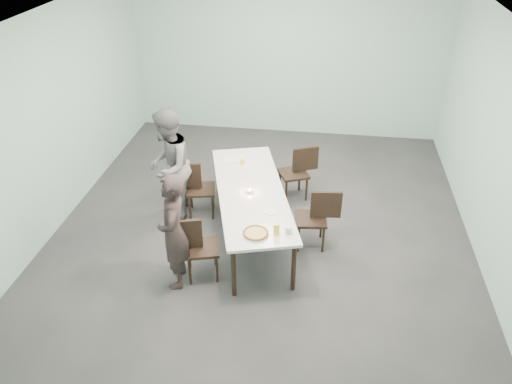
# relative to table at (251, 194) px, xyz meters

# --- Properties ---
(ground) EXTENTS (7.00, 7.00, 0.00)m
(ground) POSITION_rel_table_xyz_m (0.13, 0.16, -0.69)
(ground) COLOR #333335
(ground) RESTS_ON ground
(room_shell) EXTENTS (6.02, 7.02, 3.01)m
(room_shell) POSITION_rel_table_xyz_m (0.13, 0.16, 1.33)
(room_shell) COLOR #A7D2CB
(room_shell) RESTS_ON ground
(table) EXTENTS (1.59, 2.75, 0.75)m
(table) POSITION_rel_table_xyz_m (0.00, 0.00, 0.00)
(table) COLOR white
(table) RESTS_ON ground
(chair_near_left) EXTENTS (0.65, 0.52, 0.87)m
(chair_near_left) POSITION_rel_table_xyz_m (-0.56, -0.98, -0.19)
(chair_near_left) COLOR black
(chair_near_left) RESTS_ON ground
(chair_far_left) EXTENTS (0.64, 0.50, 0.87)m
(chair_far_left) POSITION_rel_table_xyz_m (-0.91, 0.42, -0.19)
(chair_far_left) COLOR black
(chair_far_left) RESTS_ON ground
(chair_near_right) EXTENTS (0.63, 0.46, 0.87)m
(chair_near_right) POSITION_rel_table_xyz_m (0.93, -0.10, -0.19)
(chair_near_right) COLOR black
(chair_near_right) RESTS_ON ground
(chair_far_right) EXTENTS (0.65, 0.55, 0.87)m
(chair_far_right) POSITION_rel_table_xyz_m (0.59, 1.15, -0.19)
(chair_far_right) COLOR black
(chair_far_right) RESTS_ON ground
(diner_near) EXTENTS (0.47, 0.62, 1.55)m
(diner_near) POSITION_rel_table_xyz_m (-0.77, -1.13, 0.08)
(diner_near) COLOR black
(diner_near) RESTS_ON ground
(diner_far) EXTENTS (0.69, 0.87, 1.73)m
(diner_far) POSITION_rel_table_xyz_m (-1.25, 0.31, 0.17)
(diner_far) COLOR slate
(diner_far) RESTS_ON ground
(pizza) EXTENTS (0.34, 0.34, 0.04)m
(pizza) POSITION_rel_table_xyz_m (0.21, -1.00, 0.08)
(pizza) COLOR white
(pizza) RESTS_ON table
(side_plate) EXTENTS (0.18, 0.18, 0.01)m
(side_plate) POSITION_rel_table_xyz_m (0.33, -0.48, 0.06)
(side_plate) COLOR white
(side_plate) RESTS_ON table
(beer_glass) EXTENTS (0.08, 0.08, 0.15)m
(beer_glass) POSITION_rel_table_xyz_m (0.46, -0.95, 0.13)
(beer_glass) COLOR yellow
(beer_glass) RESTS_ON table
(water_tumbler) EXTENTS (0.08, 0.08, 0.09)m
(water_tumbler) POSITION_rel_table_xyz_m (0.60, -0.91, 0.10)
(water_tumbler) COLOR silver
(water_tumbler) RESTS_ON table
(tealight) EXTENTS (0.06, 0.06, 0.05)m
(tealight) POSITION_rel_table_xyz_m (-0.01, -0.06, 0.08)
(tealight) COLOR silver
(tealight) RESTS_ON table
(amber_tumbler) EXTENTS (0.07, 0.07, 0.08)m
(amber_tumbler) POSITION_rel_table_xyz_m (-0.25, 0.74, 0.10)
(amber_tumbler) COLOR yellow
(amber_tumbler) RESTS_ON table
(menu) EXTENTS (0.35, 0.29, 0.01)m
(menu) POSITION_rel_table_xyz_m (-0.40, 0.88, 0.06)
(menu) COLOR silver
(menu) RESTS_ON table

